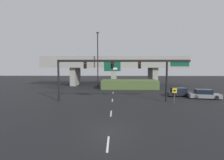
# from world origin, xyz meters

# --- Properties ---
(ground_plane) EXTENTS (160.00, 160.00, 0.00)m
(ground_plane) POSITION_xyz_m (0.00, 0.00, 0.00)
(ground_plane) COLOR black
(lane_markings) EXTENTS (0.14, 39.25, 0.01)m
(lane_markings) POSITION_xyz_m (0.00, 15.97, 0.00)
(lane_markings) COLOR silver
(lane_markings) RESTS_ON ground
(signal_gantry) EXTENTS (19.08, 0.44, 6.00)m
(signal_gantry) POSITION_xyz_m (1.19, 11.71, 4.96)
(signal_gantry) COLOR black
(signal_gantry) RESTS_ON ground
(speed_limit_sign) EXTENTS (0.60, 0.11, 2.15)m
(speed_limit_sign) POSITION_xyz_m (8.42, 9.93, 1.41)
(speed_limit_sign) COLOR #4C4C4C
(speed_limit_sign) RESTS_ON ground
(highway_light_pole_near) EXTENTS (0.70, 0.36, 13.17)m
(highway_light_pole_near) POSITION_xyz_m (-3.82, 28.53, 6.96)
(highway_light_pole_near) COLOR black
(highway_light_pole_near) RESTS_ON ground
(overpass_bridge) EXTENTS (37.05, 8.57, 7.60)m
(overpass_bridge) POSITION_xyz_m (0.00, 33.83, 5.15)
(overpass_bridge) COLOR gray
(overpass_bridge) RESTS_ON ground
(grass_embankment) EXTENTS (12.62, 6.12, 1.90)m
(grass_embankment) POSITION_xyz_m (3.58, 26.78, 0.95)
(grass_embankment) COLOR #4C6033
(grass_embankment) RESTS_ON ground
(parked_sedan_near_right) EXTENTS (4.67, 2.16, 1.39)m
(parked_sedan_near_right) POSITION_xyz_m (11.37, 16.27, 0.64)
(parked_sedan_near_right) COLOR black
(parked_sedan_near_right) RESTS_ON ground
(parked_sedan_mid_right) EXTENTS (4.83, 2.58, 1.45)m
(parked_sedan_mid_right) POSITION_xyz_m (14.40, 13.96, 0.67)
(parked_sedan_mid_right) COLOR gray
(parked_sedan_mid_right) RESTS_ON ground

